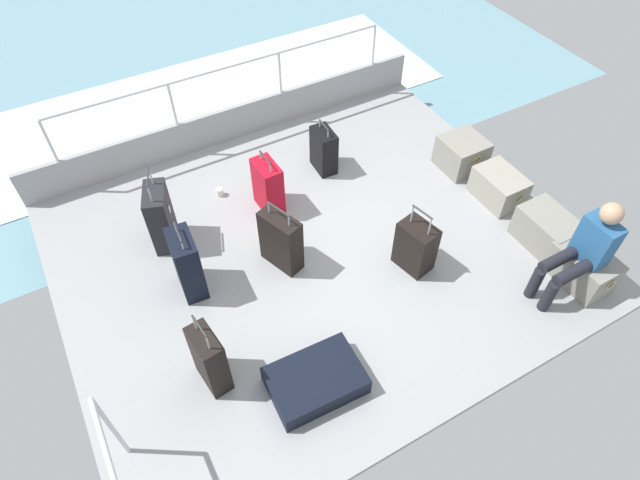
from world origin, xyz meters
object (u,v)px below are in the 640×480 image
Objects in this scene: cargo_crate_0 at (462,153)px; suitcase_5 at (281,241)px; suitcase_4 at (161,217)px; suitcase_7 at (187,264)px; cargo_crate_3 at (583,267)px; passenger_seated at (584,250)px; suitcase_2 at (316,380)px; suitcase_0 at (324,150)px; cargo_crate_1 at (499,187)px; suitcase_1 at (210,359)px; suitcase_6 at (416,246)px; paper_cup at (220,192)px; suitcase_3 at (268,186)px; cargo_crate_2 at (546,230)px.

cargo_crate_0 is 0.66× the size of suitcase_5.
suitcase_4 is 1.11× the size of suitcase_7.
cargo_crate_3 is 3.00m from suitcase_5.
suitcase_2 is at bearing -95.67° from passenger_seated.
passenger_seated is at bearing 54.45° from suitcase_5.
cargo_crate_0 is 0.80× the size of suitcase_0.
suitcase_5 is (-0.35, -2.58, 0.15)m from cargo_crate_1.
suitcase_1 is at bearing -48.17° from suitcase_0.
passenger_seated is 1.54m from suitcase_6.
suitcase_2 is 1.04× the size of suitcase_5.
paper_cup is at bearing -171.22° from suitcase_5.
suitcase_5 is 1.01× the size of suitcase_6.
suitcase_6 reaches higher than paper_cup.
suitcase_3 is 0.93× the size of suitcase_6.
cargo_crate_0 is 3.39m from suitcase_2.
suitcase_3 reaches higher than suitcase_0.
suitcase_7 is (-0.14, -0.93, 0.03)m from suitcase_5.
suitcase_5 reaches higher than paper_cup.
cargo_crate_0 is at bearing 119.91° from suitcase_2.
cargo_crate_2 is (1.42, -0.02, -0.00)m from cargo_crate_0.
cargo_crate_3 is at bearing -5.13° from cargo_crate_2.
suitcase_2 is 1.70m from suitcase_6.
suitcase_2 is (-0.27, -2.87, -0.09)m from cargo_crate_3.
suitcase_0 is at bearing -155.98° from passenger_seated.
suitcase_0 is 0.91m from suitcase_3.
paper_cup is at bearing -97.33° from suitcase_0.
suitcase_7 is 8.25× the size of paper_cup.
cargo_crate_3 is at bearing 53.87° from suitcase_4.
cargo_crate_3 is 0.74× the size of suitcase_1.
cargo_crate_3 is at bearing 27.11° from suitcase_0.
suitcase_1 is 1.05× the size of suitcase_2.
paper_cup is at bearing 116.74° from suitcase_4.
cargo_crate_0 is 0.66× the size of suitcase_6.
cargo_crate_3 is at bearing -3.42° from cargo_crate_1.
suitcase_6 is at bearing 95.36° from suitcase_1.
cargo_crate_1 is 0.94× the size of suitcase_0.
suitcase_7 is (0.66, -1.16, 0.05)m from suitcase_3.
suitcase_6 reaches higher than suitcase_0.
suitcase_5 is (0.30, -2.57, 0.13)m from cargo_crate_0.
passenger_seated is at bearing 84.33° from suitcase_2.
suitcase_3 is (0.28, -0.86, 0.04)m from suitcase_0.
cargo_crate_0 is at bearing 179.26° from cargo_crate_2.
cargo_crate_3 is 0.81× the size of suitcase_5.
suitcase_0 is (-2.19, -1.45, 0.08)m from cargo_crate_2.
suitcase_4 reaches higher than suitcase_5.
suitcase_1 is at bearing -84.64° from suitcase_6.
suitcase_4 reaches higher than suitcase_3.
suitcase_6 is at bearing 1.96° from suitcase_0.
cargo_crate_1 is 0.73× the size of suitcase_7.
suitcase_1 is 1.18× the size of suitcase_3.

